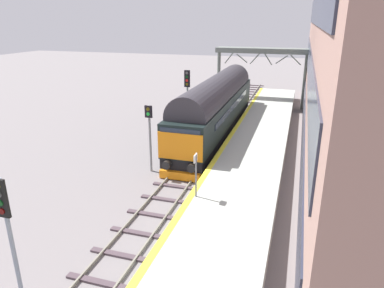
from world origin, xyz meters
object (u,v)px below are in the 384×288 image
signal_post_near (7,223)px  diesel_locomotive (216,105)px  signal_post_mid (150,131)px  platform_number_sign (196,169)px  signal_post_far (187,94)px

signal_post_near → diesel_locomotive: bearing=83.7°
signal_post_near → signal_post_mid: (-0.00, 10.85, -0.27)m
platform_number_sign → signal_post_far: bearing=109.6°
signal_post_near → signal_post_far: bearing=90.0°
signal_post_far → platform_number_sign: bearing=-70.4°
signal_post_near → signal_post_far: signal_post_far is taller
signal_post_near → signal_post_mid: signal_post_near is taller
signal_post_near → signal_post_mid: bearing=90.0°
signal_post_far → platform_number_sign: size_ratio=2.49×
diesel_locomotive → signal_post_near: 19.03m
diesel_locomotive → signal_post_mid: size_ratio=4.33×
signal_post_near → platform_number_sign: size_ratio=2.10×
signal_post_mid → signal_post_far: 7.31m
signal_post_near → signal_post_mid: 10.86m
platform_number_sign → signal_post_mid: bearing=134.5°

